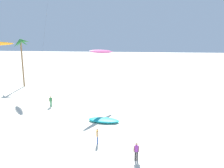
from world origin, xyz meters
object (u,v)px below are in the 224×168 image
object	(u,v)px
palm_tree_3	(21,48)
flying_kite_2	(102,51)
person_mid_field	(136,151)
person_foreground_walker	(51,101)
grounded_kite_1	(104,120)
person_near_right	(97,135)

from	to	relation	value
palm_tree_3	flying_kite_2	bearing A→B (deg)	-29.45
palm_tree_3	person_mid_field	world-z (taller)	palm_tree_3
flying_kite_2	person_mid_field	xyz separation A→B (m)	(5.76, -16.02, -7.46)
person_foreground_walker	person_mid_field	xyz separation A→B (m)	(13.32, -13.69, -0.03)
person_foreground_walker	person_mid_field	world-z (taller)	person_foreground_walker
palm_tree_3	flying_kite_2	size ratio (longest dim) A/B	1.14
person_foreground_walker	person_mid_field	bearing A→B (deg)	-45.77
flying_kite_2	person_mid_field	distance (m)	18.59
palm_tree_3	person_mid_field	distance (m)	36.94
grounded_kite_1	palm_tree_3	bearing A→B (deg)	138.36
flying_kite_2	person_foreground_walker	world-z (taller)	flying_kite_2
grounded_kite_1	person_near_right	size ratio (longest dim) A/B	2.52
person_foreground_walker	person_near_right	distance (m)	14.48
palm_tree_3	person_foreground_walker	xyz separation A→B (m)	(11.22, -12.94, -7.31)
palm_tree_3	grounded_kite_1	xyz separation A→B (m)	(20.26, -18.01, -8.02)
flying_kite_2	grounded_kite_1	world-z (taller)	flying_kite_2
person_foreground_walker	flying_kite_2	bearing A→B (deg)	17.19
palm_tree_3	person_near_right	world-z (taller)	palm_tree_3
person_near_right	person_mid_field	size ratio (longest dim) A/B	1.00
flying_kite_2	person_foreground_walker	bearing A→B (deg)	-162.81
palm_tree_3	grounded_kite_1	bearing A→B (deg)	-41.64
person_foreground_walker	person_near_right	world-z (taller)	person_foreground_walker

